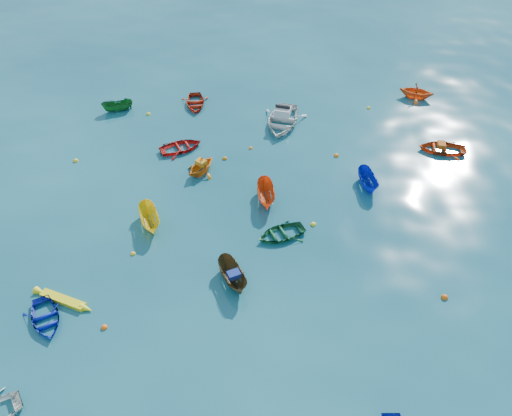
{
  "coord_description": "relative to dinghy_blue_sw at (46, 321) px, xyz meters",
  "views": [
    {
      "loc": [
        2.08,
        -18.29,
        21.46
      ],
      "look_at": [
        0.0,
        5.0,
        0.4
      ],
      "focal_mm": 35.0,
      "sensor_mm": 36.0,
      "label": 1
    }
  ],
  "objects": [
    {
      "name": "sampan_yellow_mid",
      "position": [
        3.62,
        7.49,
        0.0
      ],
      "size": [
        2.27,
        3.18,
        1.15
      ],
      "primitive_type": "imported",
      "rotation": [
        0.0,
        0.0,
        0.43
      ],
      "color": "yellow",
      "rests_on": "ground"
    },
    {
      "name": "kayak_yellow",
      "position": [
        0.43,
        1.27,
        0.0
      ],
      "size": [
        3.37,
        1.44,
        0.33
      ],
      "primitive_type": null,
      "rotation": [
        0.0,
        0.0,
        1.28
      ],
      "color": "yellow",
      "rests_on": "ground"
    },
    {
      "name": "sampan_orange_n",
      "position": [
        10.57,
        10.42,
        0.0
      ],
      "size": [
        1.6,
        3.16,
        1.17
      ],
      "primitive_type": "imported",
      "rotation": [
        0.0,
        0.0,
        0.16
      ],
      "color": "#DB4C14",
      "rests_on": "ground"
    },
    {
      "name": "ground",
      "position": [
        10.02,
        4.15,
        0.0
      ],
      "size": [
        160.0,
        160.0,
        0.0
      ],
      "primitive_type": "plane",
      "color": "#0B3D50",
      "rests_on": "ground"
    },
    {
      "name": "dinghy_blue_sw",
      "position": [
        0.0,
        0.0,
        0.0
      ],
      "size": [
        3.33,
        3.57,
        0.6
      ],
      "primitive_type": "imported",
      "rotation": [
        0.0,
        0.0,
        0.58
      ],
      "color": "#0D1DA9",
      "rests_on": "ground"
    },
    {
      "name": "motorboat_white",
      "position": [
        11.15,
        19.66,
        0.0
      ],
      "size": [
        4.22,
        5.35,
        1.61
      ],
      "primitive_type": "imported",
      "rotation": [
        0.0,
        0.0,
        -0.17
      ],
      "color": "silver",
      "rests_on": "ground"
    },
    {
      "name": "buoy_or_e",
      "position": [
        8.99,
        16.15,
        0.0
      ],
      "size": [
        0.29,
        0.29,
        0.29
      ],
      "primitive_type": "sphere",
      "color": "orange",
      "rests_on": "ground"
    },
    {
      "name": "sampan_brown_mid",
      "position": [
        9.26,
        3.44,
        0.0
      ],
      "size": [
        2.39,
        3.09,
        1.13
      ],
      "primitive_type": "imported",
      "rotation": [
        0.0,
        0.0,
        0.51
      ],
      "color": "#4E3A1C",
      "rests_on": "ground"
    },
    {
      "name": "buoy_or_a",
      "position": [
        3.11,
        -0.15,
        0.0
      ],
      "size": [
        0.34,
        0.34,
        0.34
      ],
      "primitive_type": "sphere",
      "color": "#FF570D",
      "rests_on": "ground"
    },
    {
      "name": "dinghy_orange_w",
      "position": [
        5.84,
        12.98,
        0.0
      ],
      "size": [
        3.16,
        3.27,
        1.32
      ],
      "primitive_type": "imported",
      "rotation": [
        0.0,
        0.0,
        -0.54
      ],
      "color": "orange",
      "rests_on": "ground"
    },
    {
      "name": "buoy_or_d",
      "position": [
        15.3,
        15.76,
        0.0
      ],
      "size": [
        0.37,
        0.37,
        0.37
      ],
      "primitive_type": "sphere",
      "color": "orange",
      "rests_on": "ground"
    },
    {
      "name": "dinghy_red_far",
      "position": [
        3.78,
        21.94,
        0.0
      ],
      "size": [
        2.89,
        3.6,
        0.66
      ],
      "primitive_type": "imported",
      "rotation": [
        0.0,
        0.0,
        0.21
      ],
      "color": "#AB240E",
      "rests_on": "ground"
    },
    {
      "name": "dinghy_green_e",
      "position": [
        11.69,
        7.22,
        0.0
      ],
      "size": [
        3.64,
        3.29,
        0.62
      ],
      "primitive_type": "imported",
      "rotation": [
        0.0,
        0.0,
        -1.08
      ],
      "color": "#13552D",
      "rests_on": "ground"
    },
    {
      "name": "buoy_ye_a",
      "position": [
        3.18,
        4.96,
        0.0
      ],
      "size": [
        0.29,
        0.29,
        0.29
      ],
      "primitive_type": "sphere",
      "color": "yellow",
      "rests_on": "ground"
    },
    {
      "name": "buoy_ye_e",
      "position": [
        18.17,
        22.71,
        0.0
      ],
      "size": [
        0.3,
        0.3,
        0.3
      ],
      "primitive_type": "sphere",
      "color": "yellow",
      "rests_on": "ground"
    },
    {
      "name": "buoy_ye_c",
      "position": [
        13.65,
        8.36,
        0.0
      ],
      "size": [
        0.34,
        0.34,
        0.34
      ],
      "primitive_type": "sphere",
      "color": "yellow",
      "rests_on": "ground"
    },
    {
      "name": "sampan_blue_far",
      "position": [
        17.27,
        12.47,
        0.0
      ],
      "size": [
        1.6,
        2.93,
        1.07
      ],
      "primitive_type": "imported",
      "rotation": [
        0.0,
        0.0,
        0.21
      ],
      "color": "#0D20AB",
      "rests_on": "ground"
    },
    {
      "name": "sampan_green_far",
      "position": [
        -2.36,
        20.52,
        0.0
      ],
      "size": [
        2.69,
        1.84,
        0.98
      ],
      "primitive_type": "imported",
      "rotation": [
        0.0,
        0.0,
        -1.18
      ],
      "color": "#13531D",
      "rests_on": "ground"
    },
    {
      "name": "buoy_or_c",
      "position": [
        7.25,
        14.68,
        0.0
      ],
      "size": [
        0.35,
        0.35,
        0.35
      ],
      "primitive_type": "sphere",
      "color": "orange",
      "rests_on": "ground"
    },
    {
      "name": "dinghy_red_ne",
      "position": [
        23.03,
        17.09,
        0.0
      ],
      "size": [
        3.54,
        2.64,
        0.7
      ],
      "primitive_type": "imported",
      "rotation": [
        0.0,
        0.0,
        -1.64
      ],
      "color": "#C53D10",
      "rests_on": "ground"
    },
    {
      "name": "buoy_ye_b",
      "position": [
        -3.38,
        13.46,
        0.0
      ],
      "size": [
        0.37,
        0.37,
        0.37
      ],
      "primitive_type": "sphere",
      "color": "yellow",
      "rests_on": "ground"
    },
    {
      "name": "tarp_orange_a",
      "position": [
        5.86,
        13.03,
        0.83
      ],
      "size": [
        0.85,
        0.79,
        0.33
      ],
      "primitive_type": "cube",
      "rotation": [
        0.0,
        0.0,
        -0.54
      ],
      "color": "orange",
      "rests_on": "dinghy_orange_w"
    },
    {
      "name": "tarp_blue_a",
      "position": [
        9.33,
        3.31,
        0.73
      ],
      "size": [
        0.83,
        0.77,
        0.33
      ],
      "primitive_type": "cube",
      "rotation": [
        0.0,
        0.0,
        0.51
      ],
      "color": "navy",
      "rests_on": "sampan_brown_mid"
    },
    {
      "name": "buoy_ye_d",
      "position": [
        0.25,
        20.16,
        0.0
      ],
      "size": [
        0.35,
        0.35,
        0.35
      ],
      "primitive_type": "sphere",
      "color": "yellow",
      "rests_on": "ground"
    },
    {
      "name": "buoy_or_b",
      "position": [
        20.69,
        3.32,
        0.0
      ],
      "size": [
        0.39,
        0.39,
        0.39
      ],
      "primitive_type": "sphere",
      "color": "#D2520B",
      "rests_on": "ground"
    },
    {
      "name": "tarp_orange_b",
      "position": [
        22.93,
        17.1,
        0.52
      ],
      "size": [
        0.58,
        0.74,
        0.34
      ],
      "primitive_type": "cube",
      "rotation": [
        0.0,
        0.0,
        -1.64
      ],
      "color": "#B85512",
      "rests_on": "dinghy_red_ne"
    },
    {
      "name": "dinghy_red_nw",
      "position": [
        3.89,
        15.58,
        0.0
      ],
      "size": [
        3.86,
        3.52,
        0.66
      ],
      "primitive_type": "imported",
      "rotation": [
        0.0,
        0.0,
        2.08
      ],
      "color": "#B9130F",
      "rests_on": "ground"
    },
    {
      "name": "dinghy_orange_far",
      "position": [
        22.25,
        24.78,
        0.0
      ],
      "size": [
        3.35,
        3.06,
        1.49
      ],
      "primitive_type": "imported",
      "rotation": [
        0.0,
        0.0,
        1.32
      ],
      "color": "#E85915",
      "rests_on": "ground"
    }
  ]
}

